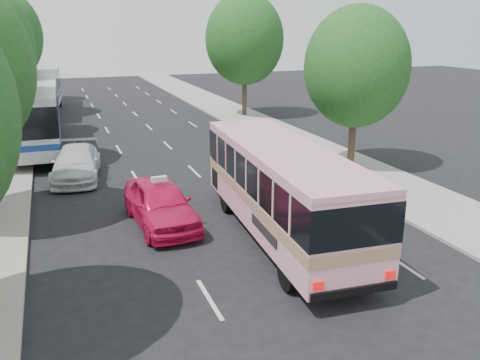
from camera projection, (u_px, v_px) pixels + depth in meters
name	position (u px, v px, depth m)	size (l,w,h in m)	color
ground	(249.00, 257.00, 15.89)	(120.00, 120.00, 0.00)	black
sidewalk_left	(0.00, 143.00, 30.96)	(4.00, 90.00, 0.15)	#9E998E
sidewalk_right	(258.00, 124.00, 36.62)	(4.00, 90.00, 0.12)	#9E998E
tree_left_f	(5.00, 36.00, 45.25)	(5.88, 5.88, 9.16)	#38281E
tree_right_near	(359.00, 63.00, 24.40)	(5.10, 5.10, 7.95)	#38281E
tree_right_far	(246.00, 36.00, 38.57)	(6.00, 6.00, 9.35)	#38281E
pink_bus	(282.00, 182.00, 16.78)	(3.17, 10.12, 3.18)	pink
pink_taxi	(160.00, 203.00, 18.24)	(1.94, 4.83, 1.65)	#DB134F
white_pickup	(76.00, 163.00, 23.82)	(2.06, 5.07, 1.47)	silver
tour_coach_front	(34.00, 110.00, 29.33)	(2.93, 12.39, 3.69)	silver
tour_coach_rear	(42.00, 88.00, 40.97)	(3.24, 11.38, 3.36)	silver
taxi_roof_sign	(159.00, 179.00, 17.98)	(0.55, 0.18, 0.18)	silver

